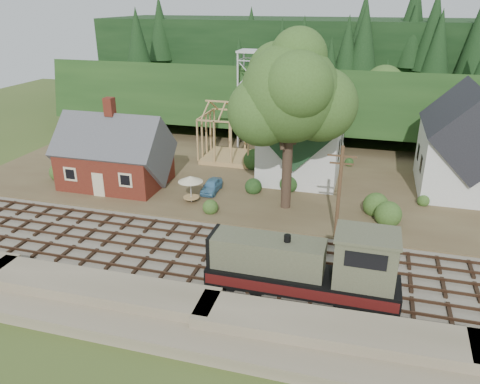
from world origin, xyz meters
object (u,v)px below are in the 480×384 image
(car_blue, at_px, (212,186))
(car_green, at_px, (92,182))
(patio_set, at_px, (190,180))
(locomotive, at_px, (309,267))
(car_red, at_px, (465,187))

(car_blue, relative_size, car_green, 1.04)
(car_blue, xyz_separation_m, car_green, (-12.09, -2.21, -0.04))
(car_blue, bearing_deg, patio_set, -110.97)
(car_green, bearing_deg, locomotive, -100.75)
(locomotive, distance_m, car_green, 26.89)
(locomotive, xyz_separation_m, car_blue, (-11.75, 14.58, -1.23))
(locomotive, bearing_deg, car_red, 59.10)
(car_blue, height_order, patio_set, patio_set)
(locomotive, distance_m, car_blue, 18.76)
(car_green, xyz_separation_m, car_red, (36.37, 8.58, 0.07))
(locomotive, xyz_separation_m, car_green, (-23.84, 12.36, -1.28))
(car_green, height_order, car_red, car_red)
(car_blue, relative_size, car_red, 0.78)
(locomotive, bearing_deg, patio_set, 137.64)
(car_blue, xyz_separation_m, patio_set, (-1.03, -2.92, 1.59))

